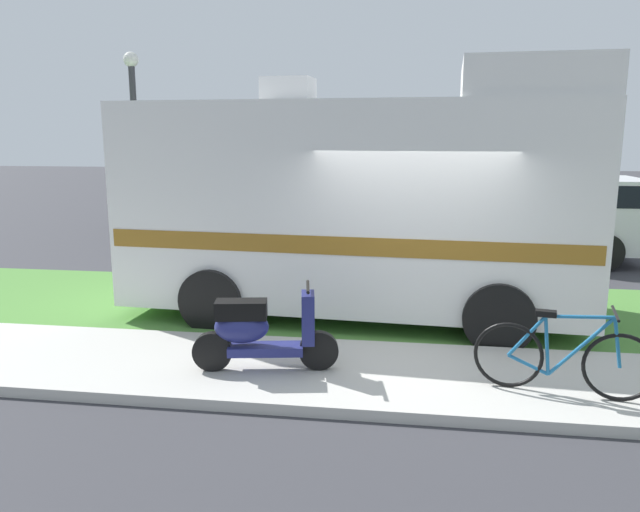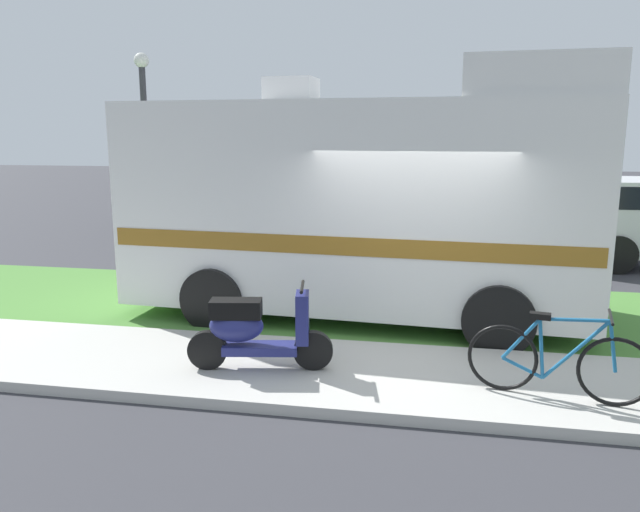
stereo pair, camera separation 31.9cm
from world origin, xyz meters
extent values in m
plane|color=#38383D|center=(0.00, 0.00, 0.00)|extent=(80.00, 80.00, 0.00)
cube|color=beige|center=(0.00, -1.20, 0.06)|extent=(24.00, 2.00, 0.12)
cube|color=#4C8438|center=(0.00, 1.50, 0.04)|extent=(24.00, 3.40, 0.08)
cube|color=silver|center=(-0.84, 1.23, 1.72)|extent=(6.64, 2.78, 2.83)
cube|color=silver|center=(1.51, 1.09, 3.38)|extent=(1.94, 2.37, 0.50)
cube|color=#8C601E|center=(-0.84, 1.23, 1.29)|extent=(6.51, 2.79, 0.24)
cube|color=black|center=(2.39, 1.03, 2.21)|extent=(0.20, 2.02, 0.90)
cube|color=silver|center=(-1.81, 1.29, 3.31)|extent=(0.74, 0.64, 0.36)
cylinder|color=black|center=(1.25, 2.24, 0.45)|extent=(0.92, 0.34, 0.90)
cylinder|color=black|center=(1.10, -0.03, 0.45)|extent=(0.92, 0.34, 0.90)
cylinder|color=black|center=(-2.55, 2.48, 0.45)|extent=(0.92, 0.34, 0.90)
cylinder|color=black|center=(-2.69, 0.20, 0.45)|extent=(0.92, 0.34, 0.90)
cylinder|color=black|center=(-0.99, -1.24, 0.34)|extent=(0.45, 0.17, 0.44)
cylinder|color=black|center=(-2.15, -1.44, 0.34)|extent=(0.45, 0.17, 0.44)
cube|color=navy|center=(-1.57, -1.34, 0.36)|extent=(0.86, 0.42, 0.10)
cube|color=black|center=(-1.83, -1.39, 0.82)|extent=(0.60, 0.35, 0.20)
ellipsoid|color=navy|center=(-1.83, -1.39, 0.62)|extent=(0.64, 0.40, 0.36)
cube|color=navy|center=(-1.11, -1.26, 0.72)|extent=(0.19, 0.34, 0.56)
cylinder|color=black|center=(-1.11, -1.26, 1.07)|extent=(0.12, 0.50, 0.04)
sphere|color=white|center=(-1.11, -1.26, 0.90)|extent=(0.12, 0.12, 0.12)
torus|color=black|center=(2.04, -1.64, 0.47)|extent=(0.69, 0.17, 0.70)
torus|color=black|center=(1.01, -1.44, 0.47)|extent=(0.69, 0.17, 0.70)
cylinder|color=#1E6699|center=(1.68, -1.57, 0.64)|extent=(0.59, 0.15, 0.68)
cylinder|color=#1E6699|center=(1.37, -1.51, 0.61)|extent=(0.10, 0.05, 0.61)
cylinder|color=#1E6699|center=(1.65, -1.56, 0.94)|extent=(0.62, 0.15, 0.09)
cylinder|color=#1E6699|center=(1.21, -1.48, 0.39)|extent=(0.41, 0.11, 0.19)
cylinder|color=#1E6699|center=(1.18, -1.47, 0.69)|extent=(0.36, 0.10, 0.47)
cylinder|color=#1E6699|center=(1.99, -1.63, 0.72)|extent=(0.12, 0.06, 0.51)
cube|color=black|center=(1.34, -1.50, 0.95)|extent=(0.22, 0.14, 0.06)
cylinder|color=black|center=(1.95, -1.62, 1.01)|extent=(0.13, 0.52, 0.03)
cube|color=silver|center=(3.61, 5.99, 1.03)|extent=(2.36, 2.04, 1.50)
cube|color=black|center=(3.61, 5.99, 1.48)|extent=(2.24, 2.06, 0.44)
cube|color=silver|center=(1.06, 5.92, 0.63)|extent=(2.87, 2.05, 0.70)
cylinder|color=black|center=(3.76, 6.94, 0.38)|extent=(0.77, 0.26, 0.76)
cylinder|color=black|center=(3.82, 5.05, 0.38)|extent=(0.77, 0.26, 0.76)
cylinder|color=black|center=(0.70, 6.86, 0.38)|extent=(0.77, 0.26, 0.76)
cylinder|color=black|center=(0.75, 4.96, 0.38)|extent=(0.77, 0.26, 0.76)
cube|color=#1E2328|center=(-6.01, 9.20, 1.07)|extent=(2.39, 2.12, 1.58)
cube|color=black|center=(-6.01, 9.20, 1.56)|extent=(2.28, 2.13, 0.44)
cube|color=#1E2328|center=(-3.49, 9.36, 0.67)|extent=(2.90, 2.15, 0.78)
cylinder|color=black|center=(-6.12, 8.24, 0.38)|extent=(0.77, 0.29, 0.76)
cylinder|color=black|center=(-6.24, 10.14, 0.38)|extent=(0.77, 0.29, 0.76)
cylinder|color=black|center=(-3.10, 8.43, 0.38)|extent=(0.77, 0.29, 0.76)
cylinder|color=black|center=(-3.22, 10.33, 0.38)|extent=(0.77, 0.29, 0.76)
cylinder|color=#333338|center=(-5.24, 3.60, 1.97)|extent=(0.12, 0.12, 3.93)
sphere|color=silver|center=(-5.24, 3.60, 4.05)|extent=(0.28, 0.28, 0.28)
camera|label=1|loc=(-0.04, -7.65, 2.71)|focal=34.45mm
camera|label=2|loc=(0.28, -7.60, 2.71)|focal=34.45mm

